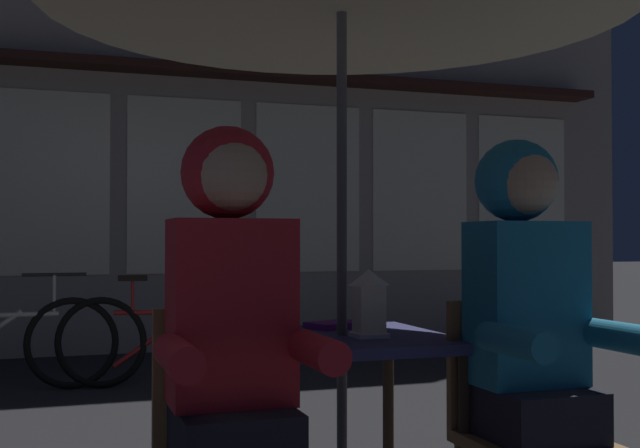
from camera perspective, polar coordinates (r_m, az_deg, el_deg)
The scene contains 9 objects.
cafe_table at distance 2.80m, azimuth 1.58°, elevation -10.04°, with size 0.72×0.72×0.74m.
lantern at distance 2.72m, azimuth 3.54°, elevation -5.58°, with size 0.11×0.11×0.23m.
chair_left at distance 2.35m, azimuth -6.61°, elevation -15.45°, with size 0.40×0.40×0.87m.
chair_right at distance 2.72m, azimuth 14.22°, elevation -13.49°, with size 0.40×0.40×0.87m.
person_left_hooded at distance 2.24m, azimuth -6.28°, elevation -6.91°, with size 0.45×0.56×1.40m.
person_right_hooded at distance 2.61m, azimuth 14.86°, elevation -6.04°, with size 0.45×0.56×1.40m.
shopfront_building at distance 8.33m, azimuth -9.96°, elevation 12.85°, with size 10.00×0.93×6.20m.
bicycle_third at distance 5.94m, azimuth -10.60°, elevation -8.15°, with size 1.64×0.44×0.84m.
book at distance 3.00m, azimuth 1.10°, elevation -7.26°, with size 0.20×0.14×0.02m, color #661E7A.
Camera 1 is at (-0.96, -2.60, 1.07)m, focal length 44.57 mm.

